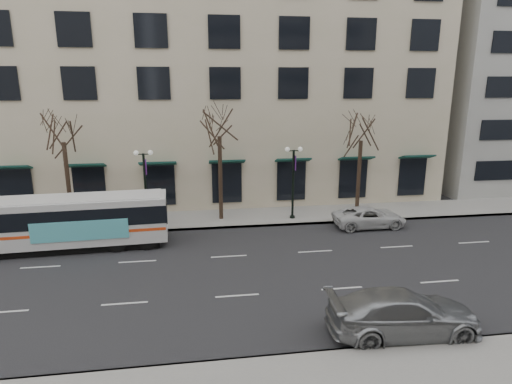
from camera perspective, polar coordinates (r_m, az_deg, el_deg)
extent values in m
plane|color=black|center=(22.23, -3.14, -10.87)|extent=(160.00, 160.00, 0.00)
cube|color=gray|center=(31.24, 4.53, -3.13)|extent=(80.00, 4.00, 0.15)
cube|color=#C4B996|center=(41.09, -9.10, 17.81)|extent=(40.00, 20.00, 24.00)
cylinder|color=black|center=(30.72, -23.72, 0.77)|extent=(0.28, 0.28, 5.74)
cylinder|color=black|center=(29.60, -4.77, 1.69)|extent=(0.28, 0.28, 5.95)
cylinder|color=black|center=(31.83, 13.52, 1.79)|extent=(0.28, 0.28, 5.46)
cylinder|color=black|center=(29.26, -14.49, 0.16)|extent=(0.16, 0.16, 5.00)
cylinder|color=black|center=(29.91, -14.21, -4.20)|extent=(0.36, 0.36, 0.30)
cube|color=black|center=(28.77, -14.80, 4.90)|extent=(0.90, 0.06, 0.06)
sphere|color=silver|center=(28.81, -15.70, 5.05)|extent=(0.32, 0.32, 0.32)
sphere|color=silver|center=(28.71, -13.91, 5.13)|extent=(0.32, 0.32, 0.32)
cube|color=#571F75|center=(28.91, -14.45, 3.25)|extent=(0.04, 0.45, 1.00)
cylinder|color=black|center=(29.83, 4.95, 0.85)|extent=(0.16, 0.16, 5.00)
cylinder|color=black|center=(30.47, 4.86, -3.45)|extent=(0.36, 0.36, 0.30)
cube|color=black|center=(29.35, 5.06, 5.50)|extent=(0.90, 0.06, 0.06)
sphere|color=silver|center=(29.24, 4.20, 5.68)|extent=(0.32, 0.32, 0.32)
sphere|color=silver|center=(29.44, 5.92, 5.71)|extent=(0.32, 0.32, 0.32)
cube|color=#571F75|center=(29.53, 5.25, 3.88)|extent=(0.04, 0.45, 1.00)
cube|color=silver|center=(27.10, -23.95, -3.48)|extent=(11.49, 3.04, 2.61)
cube|color=black|center=(27.56, -23.64, -6.39)|extent=(10.56, 2.70, 0.43)
cube|color=black|center=(26.92, -23.45, -2.65)|extent=(11.03, 3.06, 1.04)
cube|color=#E94415|center=(27.23, -23.86, -4.39)|extent=(11.37, 3.07, 0.17)
cube|color=#55C2D0|center=(25.80, -22.43, -4.81)|extent=(5.21, 0.32, 1.14)
cube|color=silver|center=(26.75, -24.25, -0.77)|extent=(10.91, 2.77, 0.08)
cylinder|color=black|center=(29.62, -30.81, -5.40)|extent=(0.96, 0.31, 0.95)
cylinder|color=black|center=(25.97, -18.02, -6.62)|extent=(0.96, 0.31, 0.95)
cylinder|color=black|center=(28.01, -17.53, -5.03)|extent=(0.96, 0.31, 0.95)
cylinder|color=black|center=(25.81, -14.24, -6.47)|extent=(0.96, 0.31, 0.95)
cylinder|color=black|center=(27.85, -14.03, -4.89)|extent=(0.96, 0.31, 0.95)
imported|color=#969A9D|center=(18.06, 19.05, -15.03)|extent=(6.02, 2.68, 1.72)
imported|color=silver|center=(29.81, 14.89, -3.25)|extent=(4.86, 2.27, 1.35)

